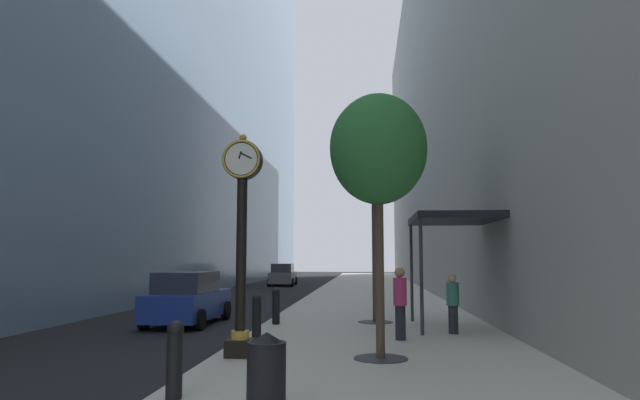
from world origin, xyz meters
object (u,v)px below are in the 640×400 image
object	(u,v)px
street_clock	(242,232)
pedestrian_walking	(453,302)
bollard_nearest	(175,358)
street_tree_near	(378,151)
trash_bin	(266,371)
car_grey_near	(283,275)
bollard_fourth	(276,305)
pedestrian_by_clock	(400,301)
street_tree_mid_near	(374,148)
car_blue_mid	(188,299)
bollard_third	(257,315)

from	to	relation	value
street_clock	pedestrian_walking	size ratio (longest dim) A/B	2.94
bollard_nearest	street_tree_near	size ratio (longest dim) A/B	0.20
street_clock	bollard_nearest	world-z (taller)	street_clock
street_clock	trash_bin	distance (m)	4.73
bollard_nearest	street_tree_near	bearing A→B (deg)	48.08
pedestrian_walking	car_grey_near	world-z (taller)	pedestrian_walking
bollard_fourth	pedestrian_by_clock	distance (m)	4.71
street_clock	street_tree_mid_near	bearing A→B (deg)	65.18
car_grey_near	bollard_nearest	bearing A→B (deg)	-83.80
pedestrian_walking	car_blue_mid	distance (m)	8.62
bollard_fourth	pedestrian_walking	bearing A→B (deg)	-18.26
street_tree_mid_near	car_grey_near	size ratio (longest dim) A/B	1.67
trash_bin	street_tree_near	bearing A→B (deg)	68.33
pedestrian_by_clock	car_grey_near	xyz separation A→B (m)	(-7.45, 29.06, -0.27)
pedestrian_by_clock	pedestrian_walking	bearing A→B (deg)	40.39
street_clock	bollard_fourth	size ratio (longest dim) A/B	4.21
street_clock	bollard_fourth	xyz separation A→B (m)	(-0.17, 5.56, -2.00)
car_blue_mid	bollard_fourth	bearing A→B (deg)	-15.45
street_clock	car_grey_near	distance (m)	31.95
street_clock	pedestrian_by_clock	world-z (taller)	street_clock
street_tree_near	car_grey_near	size ratio (longest dim) A/B	1.25
bollard_third	street_tree_near	bearing A→B (deg)	-39.85
street_tree_near	pedestrian_walking	world-z (taller)	street_tree_near
bollard_nearest	bollard_third	size ratio (longest dim) A/B	1.00
street_clock	bollard_nearest	size ratio (longest dim) A/B	4.21
car_grey_near	trash_bin	bearing A→B (deg)	-81.58
street_tree_near	trash_bin	size ratio (longest dim) A/B	5.24
pedestrian_walking	car_grey_near	bearing A→B (deg)	107.85
bollard_nearest	car_blue_mid	size ratio (longest dim) A/B	0.26
pedestrian_walking	car_blue_mid	world-z (taller)	pedestrian_walking
pedestrian_walking	pedestrian_by_clock	bearing A→B (deg)	-139.61
trash_bin	pedestrian_by_clock	size ratio (longest dim) A/B	0.58
bollard_nearest	trash_bin	size ratio (longest dim) A/B	1.07
pedestrian_walking	car_blue_mid	size ratio (longest dim) A/B	0.37
street_clock	pedestrian_walking	xyz separation A→B (m)	(4.97, 3.86, -1.75)
street_tree_near	street_tree_mid_near	xyz separation A→B (m)	(0.00, 6.31, 1.36)
bollard_nearest	pedestrian_walking	world-z (taller)	pedestrian_walking
street_clock	pedestrian_by_clock	bearing A→B (deg)	36.70
car_blue_mid	bollard_third	bearing A→B (deg)	-51.28
street_tree_near	street_tree_mid_near	bearing A→B (deg)	90.00
car_blue_mid	street_clock	bearing A→B (deg)	-63.08
bollard_third	trash_bin	world-z (taller)	bollard_third
bollard_nearest	bollard_third	distance (m)	6.00
car_blue_mid	bollard_nearest	bearing A→B (deg)	-72.59
bollard_nearest	pedestrian_by_clock	xyz separation A→B (m)	(3.64, 6.03, 0.38)
bollard_nearest	trash_bin	world-z (taller)	bollard_nearest
trash_bin	street_clock	bearing A→B (deg)	107.85
pedestrian_walking	street_tree_near	bearing A→B (deg)	-117.99
bollard_fourth	pedestrian_by_clock	size ratio (longest dim) A/B	0.62
street_clock	street_tree_mid_near	size ratio (longest dim) A/B	0.64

